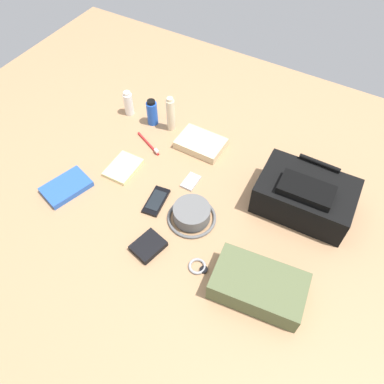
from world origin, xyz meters
TOP-DOWN VIEW (x-y plane):
  - ground_plane at (0.00, 0.00)m, footprint 2.64×2.02m
  - backpack at (0.39, 0.18)m, footprint 0.36×0.25m
  - toiletry_pouch at (0.38, -0.22)m, footprint 0.32×0.25m
  - bucket_hat at (0.05, -0.08)m, footprint 0.19×0.19m
  - toothpaste_tube at (-0.51, 0.29)m, footprint 0.04×0.04m
  - deodorant_spray at (-0.38, 0.29)m, footprint 0.05×0.05m
  - lotion_bottle at (-0.28, 0.30)m, footprint 0.04×0.04m
  - paperback_novel at (-0.46, -0.21)m, footprint 0.17×0.21m
  - cell_phone at (-0.11, -0.09)m, footprint 0.08×0.14m
  - media_player at (-0.04, 0.07)m, footprint 0.05×0.08m
  - wristwatch at (0.17, -0.25)m, footprint 0.07×0.06m
  - toothbrush at (-0.31, 0.16)m, footprint 0.16×0.08m
  - wallet at (-0.02, -0.27)m, footprint 0.11×0.13m
  - notepad at (-0.33, -0.01)m, footprint 0.11×0.15m
  - folded_towel at (-0.11, 0.27)m, footprint 0.20×0.14m

SIDE VIEW (x-z plane):
  - ground_plane at x=0.00m, z-range -0.02..0.00m
  - media_player at x=-0.04m, z-range 0.00..0.01m
  - wristwatch at x=0.17m, z-range 0.00..0.01m
  - cell_phone at x=-0.11m, z-range 0.00..0.01m
  - toothbrush at x=-0.31m, z-range 0.00..0.02m
  - notepad at x=-0.33m, z-range 0.00..0.02m
  - paperback_novel at x=-0.46m, z-range 0.00..0.02m
  - wallet at x=-0.02m, z-range 0.00..0.02m
  - folded_towel at x=-0.11m, z-range 0.00..0.04m
  - bucket_hat at x=0.05m, z-range 0.00..0.06m
  - toiletry_pouch at x=0.38m, z-range 0.00..0.09m
  - toothpaste_tube at x=-0.51m, z-range 0.00..0.12m
  - deodorant_spray at x=-0.38m, z-range 0.00..0.12m
  - backpack at x=0.39m, z-range -0.01..0.15m
  - lotion_bottle at x=-0.28m, z-range 0.00..0.17m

